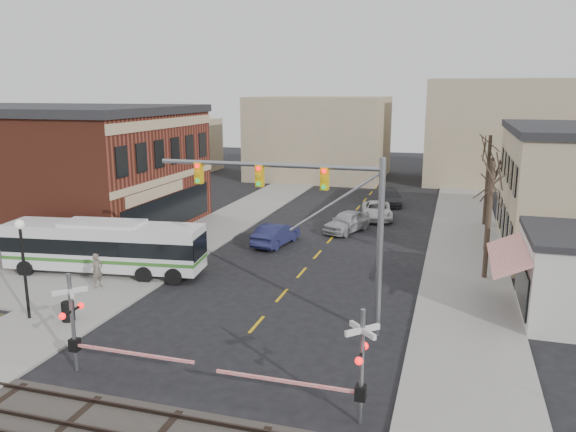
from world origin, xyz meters
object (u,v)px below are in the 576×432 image
object	(u,v)px
transit_bus	(104,246)
rr_crossing_west	(82,325)
pedestrian_near	(97,271)
pedestrian_far	(137,248)
trash_bin	(68,311)
rr_crossing_east	(348,367)
street_lamp	(22,250)
car_b	(276,234)
car_a	(347,221)
car_d	(391,198)
car_c	(377,210)
traffic_signal_mast	(316,206)

from	to	relation	value
transit_bus	rr_crossing_west	bearing A→B (deg)	-59.20
pedestrian_near	pedestrian_far	size ratio (longest dim) A/B	1.05
trash_bin	pedestrian_far	world-z (taller)	pedestrian_far
rr_crossing_east	pedestrian_far	distance (m)	20.71
rr_crossing_west	pedestrian_near	distance (m)	9.76
rr_crossing_east	trash_bin	distance (m)	14.79
street_lamp	trash_bin	world-z (taller)	street_lamp
car_b	street_lamp	bearing A→B (deg)	74.95
street_lamp	trash_bin	bearing A→B (deg)	7.57
pedestrian_near	pedestrian_far	world-z (taller)	pedestrian_near
car_a	car_d	xyz separation A→B (m)	(2.05, 11.57, -0.12)
car_d	pedestrian_near	world-z (taller)	pedestrian_near
pedestrian_far	car_c	bearing A→B (deg)	14.90
trash_bin	car_c	world-z (taller)	car_c
car_b	car_c	world-z (taller)	car_b
car_a	transit_bus	bearing A→B (deg)	-110.45
transit_bus	rr_crossing_east	world-z (taller)	rr_crossing_east
car_b	pedestrian_far	bearing A→B (deg)	53.55
pedestrian_far	car_b	bearing A→B (deg)	5.89
street_lamp	car_a	xyz separation A→B (m)	(11.27, 21.39, -2.70)
pedestrian_near	car_b	bearing A→B (deg)	-15.05
car_b	rr_crossing_west	bearing A→B (deg)	94.76
rr_crossing_west	pedestrian_far	size ratio (longest dim) A/B	3.04
trash_bin	car_a	xyz separation A→B (m)	(9.25, 21.13, 0.23)
transit_bus	car_c	bearing A→B (deg)	55.26
rr_crossing_west	car_c	size ratio (longest dim) A/B	1.07
car_c	transit_bus	bearing A→B (deg)	-135.50
pedestrian_near	traffic_signal_mast	bearing A→B (deg)	-82.18
street_lamp	car_b	size ratio (longest dim) A/B	1.01
pedestrian_far	pedestrian_near	bearing A→B (deg)	-124.08
rr_crossing_west	street_lamp	xyz separation A→B (m)	(-5.76, 3.57, 1.55)
car_b	trash_bin	bearing A→B (deg)	80.92
car_b	car_d	size ratio (longest dim) A/B	1.00
traffic_signal_mast	car_a	distance (m)	19.03
car_a	car_c	world-z (taller)	car_a
trash_bin	car_d	xyz separation A→B (m)	(11.30, 32.70, 0.11)
traffic_signal_mast	pedestrian_far	bearing A→B (deg)	154.81
traffic_signal_mast	car_a	xyz separation A→B (m)	(-2.02, 18.27, -4.95)
traffic_signal_mast	pedestrian_near	size ratio (longest dim) A/B	5.42
car_a	pedestrian_near	bearing A→B (deg)	-103.25
car_a	car_d	distance (m)	11.75
street_lamp	car_c	bearing A→B (deg)	64.13
rr_crossing_east	traffic_signal_mast	bearing A→B (deg)	112.07
transit_bus	car_d	size ratio (longest dim) A/B	2.53
car_a	car_c	distance (m)	5.45
street_lamp	car_c	world-z (taller)	street_lamp
rr_crossing_east	street_lamp	xyz separation A→B (m)	(-16.15, 3.90, 1.55)
traffic_signal_mast	car_d	world-z (taller)	traffic_signal_mast
traffic_signal_mast	pedestrian_far	xyz separation A→B (m)	(-13.10, 6.16, -4.72)
rr_crossing_east	car_d	bearing A→B (deg)	94.38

